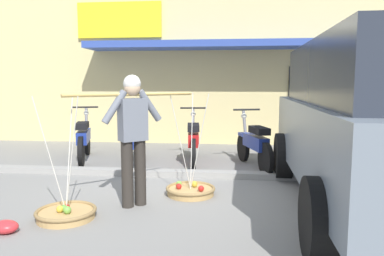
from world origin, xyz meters
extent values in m
plane|color=gray|center=(0.00, 0.00, 0.00)|extent=(90.00, 90.00, 0.00)
cube|color=gray|center=(0.00, 0.70, 0.05)|extent=(20.00, 0.24, 0.10)
cylinder|color=#2D2823|center=(-0.46, -0.95, 0.43)|extent=(0.15, 0.15, 0.86)
cylinder|color=#2D2823|center=(-0.32, -0.84, 0.43)|extent=(0.15, 0.15, 0.86)
cube|color=slate|center=(-0.39, -0.89, 1.13)|extent=(0.39, 0.37, 0.54)
sphere|color=#E0B78E|center=(-0.39, -0.89, 1.53)|extent=(0.21, 0.21, 0.21)
sphere|color=silver|center=(-0.39, -0.89, 1.58)|extent=(0.22, 0.22, 0.22)
cylinder|color=slate|center=(-0.58, -1.05, 1.30)|extent=(0.32, 0.28, 0.43)
cylinder|color=slate|center=(-0.21, -0.74, 1.30)|extent=(0.32, 0.28, 0.43)
cylinder|color=tan|center=(-0.39, -0.89, 1.45)|extent=(1.38, 1.14, 0.04)
cylinder|color=tan|center=(-1.07, -1.44, 0.04)|extent=(0.66, 0.66, 0.09)
torus|color=olive|center=(-1.07, -1.44, 0.10)|extent=(0.71, 0.71, 0.05)
sphere|color=red|center=(-1.07, -1.44, 0.13)|extent=(0.09, 0.09, 0.09)
sphere|color=gold|center=(-1.12, -1.49, 0.13)|extent=(0.08, 0.08, 0.08)
sphere|color=#71B043|center=(-1.02, -1.52, 0.14)|extent=(0.09, 0.09, 0.09)
sphere|color=#659C3B|center=(-1.08, -1.46, 0.13)|extent=(0.09, 0.09, 0.09)
cylinder|color=silver|center=(-1.07, -1.29, 0.77)|extent=(0.01, 0.32, 1.36)
cylinder|color=silver|center=(-1.20, -1.52, 0.77)|extent=(0.28, 0.17, 1.36)
cylinder|color=silver|center=(-0.94, -1.52, 0.77)|extent=(0.28, 0.17, 1.36)
cylinder|color=tan|center=(0.29, -0.34, 0.04)|extent=(0.66, 0.66, 0.09)
torus|color=olive|center=(0.29, -0.34, 0.10)|extent=(0.71, 0.71, 0.05)
sphere|color=gold|center=(0.33, -0.26, 0.14)|extent=(0.09, 0.09, 0.09)
sphere|color=#72B143|center=(0.10, -0.23, 0.13)|extent=(0.08, 0.08, 0.08)
sphere|color=red|center=(0.45, -0.47, 0.13)|extent=(0.08, 0.08, 0.08)
sphere|color=red|center=(0.12, -0.39, 0.13)|extent=(0.08, 0.08, 0.08)
cylinder|color=silver|center=(0.29, -0.19, 0.77)|extent=(0.01, 0.32, 1.36)
cylinder|color=silver|center=(0.15, -0.42, 0.77)|extent=(0.28, 0.17, 1.36)
cylinder|color=silver|center=(0.42, -0.42, 0.77)|extent=(0.28, 0.17, 1.36)
cylinder|color=black|center=(-2.36, 2.45, 0.29)|extent=(0.24, 0.58, 0.58)
cylinder|color=black|center=(-2.00, 1.26, 0.29)|extent=(0.24, 0.58, 0.58)
cube|color=navy|center=(-2.36, 2.45, 0.55)|extent=(0.21, 0.31, 0.06)
cube|color=navy|center=(-2.15, 1.76, 0.51)|extent=(0.45, 0.92, 0.24)
cube|color=black|center=(-2.10, 1.59, 0.75)|extent=(0.37, 0.60, 0.12)
cylinder|color=slate|center=(-2.33, 2.36, 0.68)|extent=(0.14, 0.30, 0.76)
cylinder|color=black|center=(-2.30, 2.28, 1.07)|extent=(0.53, 0.19, 0.04)
sphere|color=silver|center=(-2.35, 2.43, 0.93)|extent=(0.11, 0.11, 0.11)
cylinder|color=black|center=(-1.13, 2.15, 0.29)|extent=(0.22, 0.58, 0.58)
cylinder|color=black|center=(-0.81, 0.95, 0.29)|extent=(0.22, 0.58, 0.58)
cube|color=navy|center=(-1.13, 2.15, 0.55)|extent=(0.21, 0.31, 0.06)
cube|color=navy|center=(-0.95, 1.46, 0.51)|extent=(0.42, 0.92, 0.24)
cube|color=black|center=(-0.90, 1.28, 0.75)|extent=(0.36, 0.60, 0.12)
cylinder|color=slate|center=(-1.10, 2.06, 0.68)|extent=(0.13, 0.30, 0.76)
cylinder|color=black|center=(-1.08, 1.98, 1.07)|extent=(0.53, 0.17, 0.04)
sphere|color=silver|center=(-1.12, 2.13, 0.93)|extent=(0.11, 0.11, 0.11)
cylinder|color=black|center=(0.03, 2.45, 0.29)|extent=(0.14, 0.59, 0.58)
cylinder|color=black|center=(0.16, 1.21, 0.29)|extent=(0.14, 0.59, 0.58)
cube|color=red|center=(0.03, 2.45, 0.55)|extent=(0.17, 0.29, 0.06)
cube|color=red|center=(0.11, 1.73, 0.51)|extent=(0.30, 0.92, 0.24)
cube|color=black|center=(0.13, 1.55, 0.75)|extent=(0.28, 0.58, 0.12)
cylinder|color=slate|center=(0.04, 2.35, 0.68)|extent=(0.09, 0.30, 0.76)
cylinder|color=black|center=(0.05, 2.27, 1.07)|extent=(0.54, 0.10, 0.04)
sphere|color=silver|center=(0.03, 2.43, 0.93)|extent=(0.11, 0.11, 0.11)
cylinder|color=black|center=(1.09, 2.08, 0.29)|extent=(0.24, 0.58, 0.58)
cylinder|color=black|center=(1.44, 0.89, 0.29)|extent=(0.24, 0.58, 0.58)
cube|color=navy|center=(1.09, 2.08, 0.55)|extent=(0.21, 0.31, 0.06)
cube|color=navy|center=(1.30, 1.39, 0.51)|extent=(0.45, 0.92, 0.24)
cube|color=black|center=(1.35, 1.22, 0.75)|extent=(0.37, 0.60, 0.12)
cylinder|color=slate|center=(1.12, 1.98, 0.68)|extent=(0.14, 0.30, 0.76)
cylinder|color=black|center=(1.14, 1.91, 1.07)|extent=(0.53, 0.19, 0.04)
sphere|color=silver|center=(1.10, 2.06, 0.93)|extent=(0.11, 0.11, 0.11)
cube|color=slate|center=(2.64, -0.72, 0.86)|extent=(2.00, 4.74, 0.96)
cube|color=black|center=(2.69, 1.69, 0.68)|extent=(1.62, 0.14, 0.44)
cylinder|color=black|center=(1.72, 0.75, 0.38)|extent=(0.28, 0.77, 0.76)
cylinder|color=black|center=(1.66, -2.16, 0.38)|extent=(0.28, 0.77, 0.76)
cube|color=silver|center=(2.69, 1.65, 0.50)|extent=(0.44, 0.03, 0.12)
cube|color=#DBC684|center=(0.86, 6.66, 2.10)|extent=(13.00, 5.00, 4.20)
cube|color=#334CA3|center=(0.86, 3.66, 2.50)|extent=(7.15, 1.00, 0.16)
cube|color=yellow|center=(-2.06, 4.11, 3.20)|extent=(2.20, 0.08, 0.90)
cube|color=black|center=(2.81, 4.14, 1.00)|extent=(1.10, 0.06, 2.00)
ellipsoid|color=red|center=(-1.53, -1.93, 0.07)|extent=(0.28, 0.22, 0.14)
camera|label=1|loc=(0.87, -5.52, 1.60)|focal=35.02mm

